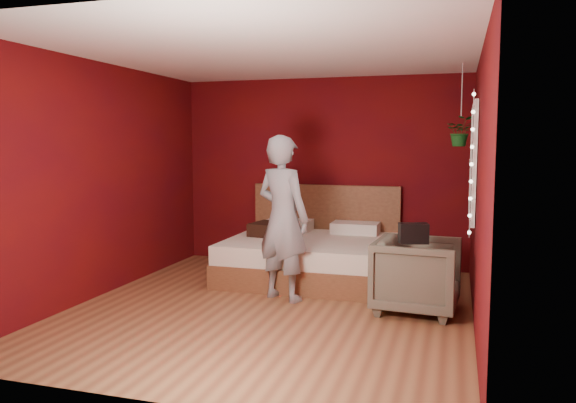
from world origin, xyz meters
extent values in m
plane|color=#96633C|center=(0.00, 0.00, 0.00)|extent=(4.50, 4.50, 0.00)
cube|color=#5E0C09|center=(0.00, 2.26, 1.30)|extent=(4.00, 0.02, 2.60)
cube|color=#5E0C09|center=(0.00, -2.26, 1.30)|extent=(4.00, 0.02, 2.60)
cube|color=#5E0C09|center=(-2.01, 0.00, 1.30)|extent=(0.02, 4.50, 2.60)
cube|color=#5E0C09|center=(2.01, 0.00, 1.30)|extent=(0.02, 4.50, 2.60)
cube|color=white|center=(0.00, 0.00, 2.61)|extent=(4.00, 4.50, 0.02)
cube|color=white|center=(1.97, 0.90, 1.50)|extent=(0.04, 0.97, 1.27)
cube|color=black|center=(1.96, 0.90, 1.50)|extent=(0.02, 0.85, 1.15)
cube|color=white|center=(1.95, 0.90, 1.50)|extent=(0.03, 0.05, 1.15)
cube|color=white|center=(1.95, 0.90, 1.50)|extent=(0.03, 0.85, 0.05)
cylinder|color=silver|center=(1.94, 0.38, 1.50)|extent=(0.01, 0.01, 1.45)
sphere|color=#FFF2CC|center=(1.94, 0.38, 0.83)|extent=(0.04, 0.04, 0.04)
sphere|color=#FFF2CC|center=(1.94, 0.38, 0.99)|extent=(0.04, 0.04, 0.04)
sphere|color=#FFF2CC|center=(1.94, 0.38, 1.16)|extent=(0.04, 0.04, 0.04)
sphere|color=#FFF2CC|center=(1.94, 0.38, 1.33)|extent=(0.04, 0.04, 0.04)
sphere|color=#FFF2CC|center=(1.94, 0.38, 1.50)|extent=(0.04, 0.04, 0.04)
sphere|color=#FFF2CC|center=(1.94, 0.38, 1.67)|extent=(0.04, 0.04, 0.04)
sphere|color=#FFF2CC|center=(1.94, 0.38, 1.84)|extent=(0.04, 0.04, 0.04)
sphere|color=#FFF2CC|center=(1.94, 0.38, 2.01)|extent=(0.04, 0.04, 0.04)
sphere|color=#FFF2CC|center=(1.94, 0.38, 2.17)|extent=(0.04, 0.04, 0.04)
cube|color=brown|center=(0.07, 1.33, 0.14)|extent=(2.05, 1.74, 0.29)
cube|color=beige|center=(0.07, 1.33, 0.40)|extent=(2.01, 1.71, 0.23)
cube|color=brown|center=(0.07, 2.16, 0.56)|extent=(2.05, 0.08, 1.13)
cube|color=silver|center=(-0.39, 1.91, 0.58)|extent=(0.61, 0.39, 0.14)
cube|color=silver|center=(0.54, 1.91, 0.58)|extent=(0.61, 0.39, 0.14)
imported|color=gray|center=(0.01, 0.35, 0.90)|extent=(0.77, 0.65, 1.79)
imported|color=#645F4F|center=(1.45, 0.30, 0.38)|extent=(0.89, 0.87, 0.75)
cube|color=black|center=(1.43, 0.01, 0.85)|extent=(0.30, 0.21, 0.19)
cube|color=black|center=(-0.48, 1.41, 0.60)|extent=(0.53, 0.53, 0.17)
cylinder|color=silver|center=(1.83, 1.34, 2.30)|extent=(0.01, 0.01, 0.59)
imported|color=#1C621E|center=(1.83, 1.34, 1.84)|extent=(0.31, 0.27, 0.34)
camera|label=1|loc=(1.81, -5.39, 1.71)|focal=35.00mm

